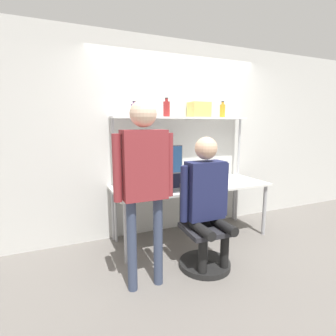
{
  "coord_description": "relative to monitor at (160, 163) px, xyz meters",
  "views": [
    {
      "loc": [
        -1.65,
        -2.61,
        1.56
      ],
      "look_at": [
        -0.57,
        -0.13,
        1.1
      ],
      "focal_mm": 28.0,
      "sensor_mm": 36.0,
      "label": 1
    }
  ],
  "objects": [
    {
      "name": "laptop",
      "position": [
        0.08,
        -0.4,
        -0.23
      ],
      "size": [
        0.36,
        0.21,
        0.21
      ],
      "color": "#333338",
      "rests_on": "desk"
    },
    {
      "name": "storage_box",
      "position": [
        0.6,
        0.03,
        0.72
      ],
      "size": [
        0.28,
        0.22,
        0.21
      ],
      "color": "#DBCC66",
      "rests_on": "shelf_unit"
    },
    {
      "name": "bottle_amber",
      "position": [
        1.0,
        0.03,
        0.71
      ],
      "size": [
        0.08,
        0.08,
        0.23
      ],
      "color": "gold",
      "rests_on": "shelf_unit"
    },
    {
      "name": "ground_plane",
      "position": [
        0.35,
        -0.64,
        -1.03
      ],
      "size": [
        12.0,
        12.0,
        0.0
      ],
      "primitive_type": "plane",
      "color": "slate"
    },
    {
      "name": "bottle_red",
      "position": [
        0.11,
        0.03,
        0.72
      ],
      "size": [
        0.09,
        0.09,
        0.25
      ],
      "color": "maroon",
      "rests_on": "shelf_unit"
    },
    {
      "name": "wall_back",
      "position": [
        0.35,
        0.2,
        0.32
      ],
      "size": [
        8.0,
        0.06,
        2.7
      ],
      "color": "silver",
      "rests_on": "ground_plane"
    },
    {
      "name": "office_chair",
      "position": [
        0.13,
        -0.93,
        -0.75
      ],
      "size": [
        0.56,
        0.56,
        0.91
      ],
      "color": "black",
      "rests_on": "ground_plane"
    },
    {
      "name": "person_standing",
      "position": [
        -0.58,
        -1.05,
        0.11
      ],
      "size": [
        0.56,
        0.24,
        1.76
      ],
      "color": "#38425B",
      "rests_on": "ground_plane"
    },
    {
      "name": "bottle_purple",
      "position": [
        -0.34,
        0.03,
        0.7
      ],
      "size": [
        0.08,
        0.08,
        0.19
      ],
      "color": "#593372",
      "rests_on": "shelf_unit"
    },
    {
      "name": "shelf_unit",
      "position": [
        0.35,
        0.03,
        0.4
      ],
      "size": [
        1.99,
        0.26,
        1.65
      ],
      "color": "white",
      "rests_on": "ground_plane"
    },
    {
      "name": "monitor",
      "position": [
        0.0,
        0.0,
        0.0
      ],
      "size": [
        0.66,
        0.22,
        0.52
      ],
      "color": "#333338",
      "rests_on": "desk"
    },
    {
      "name": "cell_phone",
      "position": [
        0.39,
        -0.45,
        -0.28
      ],
      "size": [
        0.07,
        0.15,
        0.01
      ],
      "color": "#264C8C",
      "rests_on": "desk"
    },
    {
      "name": "desk",
      "position": [
        0.35,
        -0.23,
        -0.34
      ],
      "size": [
        2.1,
        0.8,
        0.75
      ],
      "color": "silver",
      "rests_on": "ground_plane"
    },
    {
      "name": "person_seated",
      "position": [
        0.13,
        -0.98,
        -0.19
      ],
      "size": [
        0.57,
        0.48,
        1.42
      ],
      "color": "black",
      "rests_on": "ground_plane"
    }
  ]
}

